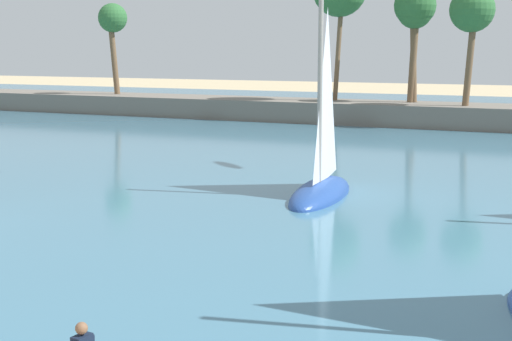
# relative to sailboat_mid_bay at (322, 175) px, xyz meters

# --- Properties ---
(sea) EXTENTS (220.00, 89.27, 0.06)m
(sea) POSITION_rel_sailboat_mid_bay_xyz_m (0.57, 25.57, -0.90)
(sea) COLOR teal
(sea) RESTS_ON ground
(palm_headland) EXTENTS (106.83, 6.37, 13.22)m
(palm_headland) POSITION_rel_sailboat_mid_bay_xyz_m (3.29, 30.30, 2.14)
(palm_headland) COLOR slate
(palm_headland) RESTS_ON ground
(sailboat_mid_bay) EXTENTS (2.64, 6.83, 9.66)m
(sailboat_mid_bay) POSITION_rel_sailboat_mid_bay_xyz_m (0.00, 0.00, 0.00)
(sailboat_mid_bay) COLOR #234793
(sailboat_mid_bay) RESTS_ON sea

